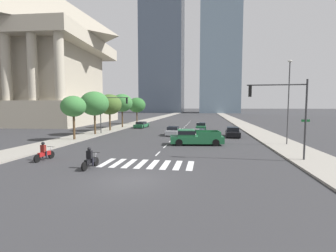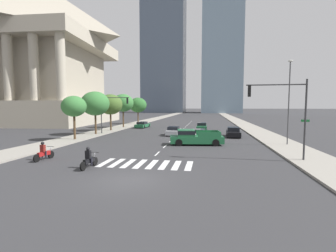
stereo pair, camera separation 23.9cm
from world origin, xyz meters
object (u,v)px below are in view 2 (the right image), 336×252
at_px(pickup_truck, 194,137).
at_px(sedan_silver_1, 198,135).
at_px(traffic_signal_near, 283,105).
at_px(street_tree_fifth, 138,105).
at_px(sedan_silver_3, 174,131).
at_px(traffic_signal_far, 112,107).
at_px(street_tree_second, 95,104).
at_px(street_lamp_east, 289,97).
at_px(street_tree_third, 110,104).
at_px(sedan_black_2, 233,132).
at_px(motorcycle_lead, 89,160).
at_px(street_tree_nearest, 74,106).
at_px(sedan_green_0, 142,125).
at_px(street_tree_fourth, 123,103).
at_px(motorcycle_trailing, 44,153).
at_px(sedan_green_4, 202,127).

distance_m(pickup_truck, sedan_silver_1, 4.31).
xyz_separation_m(traffic_signal_near, street_tree_fifth, (-21.93, 35.84, 0.15)).
xyz_separation_m(sedan_silver_3, traffic_signal_far, (-9.28, -0.70, 3.52)).
bearing_deg(street_tree_second, street_lamp_east, -13.20).
bearing_deg(sedan_silver_3, street_tree_third, 72.22).
bearing_deg(pickup_truck, traffic_signal_near, 128.48).
xyz_separation_m(sedan_black_2, street_lamp_east, (4.95, -6.94, 4.62)).
xyz_separation_m(motorcycle_lead, sedan_silver_1, (6.80, 15.62, 0.03)).
xyz_separation_m(sedan_silver_1, street_tree_second, (-15.03, 2.50, 4.00)).
xyz_separation_m(sedan_silver_1, sedan_silver_3, (-3.70, 4.34, -0.03)).
height_order(street_tree_nearest, street_tree_second, street_tree_second).
height_order(pickup_truck, sedan_green_0, pickup_truck).
distance_m(street_tree_second, street_tree_fourth, 11.93).
bearing_deg(motorcycle_trailing, street_tree_third, 15.82).
distance_m(sedan_silver_3, traffic_signal_near, 19.18).
relative_size(sedan_green_0, sedan_silver_3, 1.02).
distance_m(street_tree_second, street_tree_third, 5.68).
xyz_separation_m(traffic_signal_near, street_lamp_east, (2.79, 7.89, 0.89)).
bearing_deg(traffic_signal_near, sedan_green_0, -55.41).
bearing_deg(motorcycle_lead, street_lamp_east, -48.55).
height_order(sedan_silver_3, street_tree_third, street_tree_third).
relative_size(motorcycle_trailing, street_tree_nearest, 0.39).
distance_m(motorcycle_lead, street_tree_third, 25.49).
distance_m(street_lamp_east, street_tree_fourth, 30.43).
relative_size(street_lamp_east, street_tree_second, 1.43).
bearing_deg(traffic_signal_near, motorcycle_lead, 17.92).
height_order(sedan_silver_3, street_tree_fifth, street_tree_fifth).
distance_m(sedan_silver_1, traffic_signal_far, 13.93).
height_order(pickup_truck, street_tree_second, street_tree_second).
distance_m(sedan_green_0, sedan_silver_3, 13.56).
height_order(street_tree_nearest, street_tree_third, street_tree_third).
relative_size(pickup_truck, traffic_signal_far, 1.04).
distance_m(sedan_black_2, sedan_silver_3, 8.47).
relative_size(sedan_silver_3, street_tree_fourth, 0.71).
bearing_deg(sedan_silver_1, sedan_green_4, -177.75).
bearing_deg(street_tree_fifth, motorcycle_lead, -78.45).
bearing_deg(street_tree_nearest, street_tree_second, 90.00).
distance_m(motorcycle_lead, street_tree_nearest, 15.29).
bearing_deg(motorcycle_trailing, street_tree_second, 18.89).
xyz_separation_m(pickup_truck, traffic_signal_near, (7.16, -6.89, 3.53)).
height_order(sedan_black_2, sedan_silver_3, sedan_black_2).
height_order(street_tree_third, street_tree_fourth, street_tree_fourth).
height_order(street_tree_nearest, street_tree_fourth, street_tree_fourth).
xyz_separation_m(sedan_black_2, traffic_signal_far, (-17.73, 0.00, 3.50)).
height_order(pickup_truck, street_tree_fourth, street_tree_fourth).
bearing_deg(traffic_signal_far, sedan_black_2, -0.01).
bearing_deg(traffic_signal_far, sedan_silver_1, -15.68).
relative_size(sedan_green_0, sedan_silver_1, 1.01).
height_order(street_lamp_east, street_tree_second, street_lamp_east).
relative_size(sedan_silver_1, sedan_black_2, 1.02).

